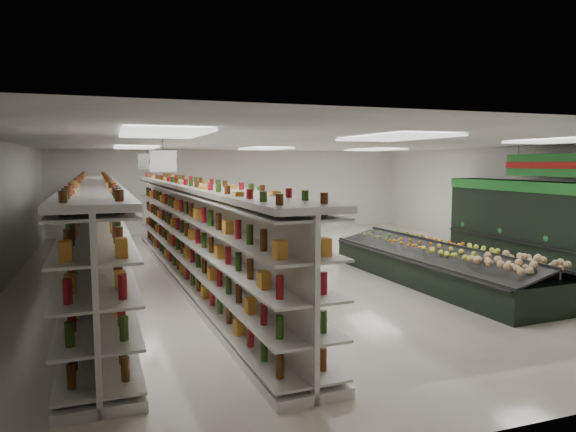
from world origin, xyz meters
name	(u,v)px	position (x,y,z in m)	size (l,w,h in m)	color
floor	(310,269)	(0.00, 0.00, 0.00)	(16.00, 16.00, 0.00)	beige
ceiling	(311,143)	(0.00, 0.00, 3.20)	(14.00, 16.00, 0.02)	white
wall_back	(236,191)	(0.00, 8.00, 1.60)	(14.00, 0.02, 3.20)	white
wall_right	(529,200)	(7.00, 0.00, 1.60)	(0.02, 16.00, 3.20)	white
produce_wall_case	(558,218)	(6.53, -1.50, 1.24)	(0.93, 8.00, 2.20)	black
aisle_sign_near	(163,161)	(-3.80, -2.00, 2.75)	(0.52, 0.06, 0.75)	white
aisle_sign_far	(148,161)	(-3.80, 2.00, 2.75)	(0.52, 0.06, 0.75)	white
hortifruti_banner	(552,165)	(6.25, -1.50, 2.65)	(0.12, 3.20, 0.95)	#1F7528
gondola_left	(96,237)	(-5.11, 0.18, 1.05)	(1.28, 13.26, 2.30)	silver
gondola_center	(195,237)	(-2.99, -0.43, 1.03)	(1.62, 12.99, 2.25)	silver
produce_island	(444,264)	(2.37, -2.29, 0.42)	(2.54, 6.29, 0.92)	black
soda_endcap	(246,215)	(-0.09, 6.05, 0.83)	(1.54, 1.27, 1.71)	#AC1513
shopper_main	(285,238)	(-1.00, -0.91, 0.98)	(0.72, 0.47, 1.97)	white
shopper_background	(175,220)	(-2.82, 4.69, 0.86)	(0.84, 0.52, 1.73)	#967D5C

